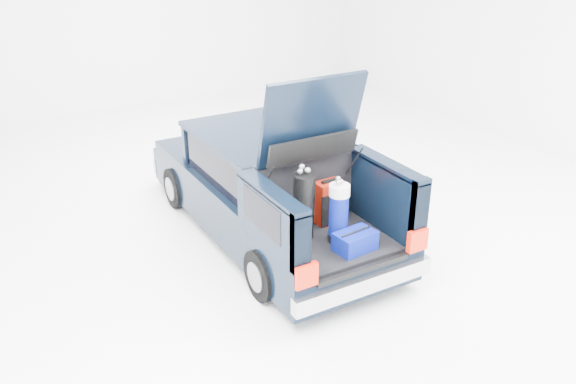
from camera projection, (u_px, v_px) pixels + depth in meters
ground at (270, 233)px, 8.55m from camera, size 14.00×14.00×0.00m
car at (266, 186)px, 8.35m from camera, size 1.87×4.65×2.47m
red_suitcase at (329, 202)px, 7.44m from camera, size 0.35×0.23×0.57m
black_golf_bag at (304, 206)px, 7.01m from camera, size 0.29×0.32×0.91m
blue_golf_bag at (339, 213)px, 6.97m from camera, size 0.25×0.25×0.81m
blue_duffel at (355, 241)px, 6.89m from camera, size 0.49×0.35×0.24m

